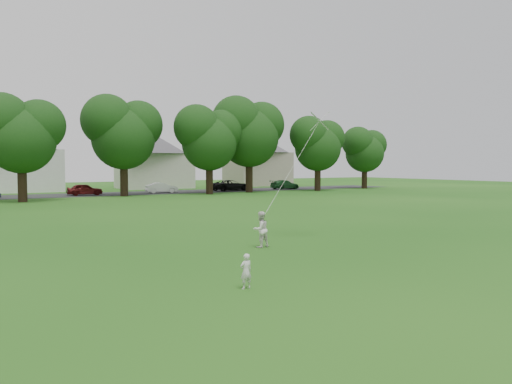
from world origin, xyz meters
TOP-DOWN VIEW (x-y plane):
  - ground at (0.00, 0.00)m, footprint 160.00×160.00m
  - street at (0.00, 42.00)m, footprint 90.00×7.00m
  - toddler at (-0.50, -0.33)m, footprint 0.34×0.23m
  - older_boy at (3.14, 4.82)m, footprint 0.73×0.60m
  - kite at (4.80, 5.13)m, footprint 2.28×1.29m
  - tree_row at (2.30, 36.42)m, footprint 80.72×9.23m
  - parked_cars at (0.63, 41.00)m, footprint 63.48×2.48m

SIDE VIEW (x-z plane):
  - ground at x=0.00m, z-range 0.00..0.00m
  - street at x=0.00m, z-range 0.00..0.01m
  - toddler at x=-0.50m, z-range 0.00..0.90m
  - parked_cars at x=0.63m, z-range -0.02..1.26m
  - older_boy at x=3.14m, z-range 0.00..1.37m
  - kite at x=4.80m, z-range 0.37..5.58m
  - tree_row at x=2.30m, z-range 0.94..11.94m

